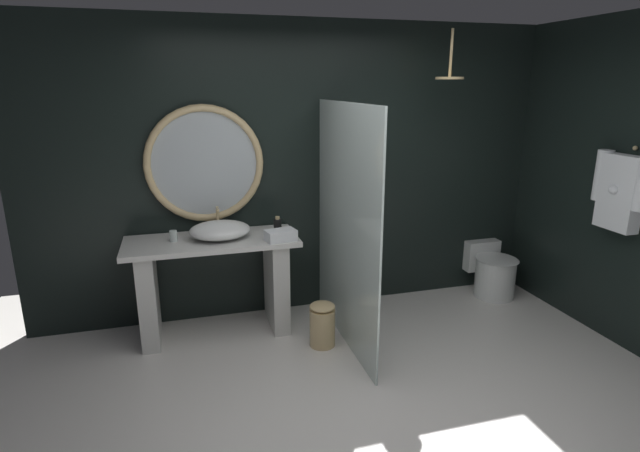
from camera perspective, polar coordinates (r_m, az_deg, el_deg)
name	(u,v)px	position (r m, az deg, el deg)	size (l,w,h in m)	color
ground_plane	(375,426)	(3.39, 6.34, -21.74)	(5.76, 5.76, 0.00)	silver
back_wall_panel	(301,171)	(4.56, -2.20, 6.26)	(4.80, 0.10, 2.60)	black
side_wall_right	(613,180)	(4.76, 30.38, 4.50)	(0.10, 2.47, 2.60)	black
vanity_counter	(214,278)	(4.31, -12.00, -5.79)	(1.40, 0.58, 0.84)	silver
vessel_sink	(220,230)	(4.18, -11.33, -0.46)	(0.50, 0.41, 0.23)	white
tumbler_cup	(173,236)	(4.20, -16.36, -1.10)	(0.06, 0.06, 0.09)	silver
soap_dispenser	(278,226)	(4.22, -4.85, -0.03)	(0.07, 0.07, 0.16)	black
round_wall_mirror	(205,164)	(4.33, -12.97, 6.87)	(0.99, 0.06, 0.99)	#D6B77F
shower_glass_panel	(346,228)	(3.95, 2.94, -0.20)	(0.02, 1.44, 1.93)	silver
rain_shower_head	(450,74)	(4.50, 14.57, 16.41)	(0.24, 0.24, 0.40)	#D6B77F
hanging_bathrobe	(621,188)	(4.51, 31.09, 3.71)	(0.20, 0.51, 0.65)	#D6B77F
toilet	(492,272)	(5.34, 19.01, -5.00)	(0.41, 0.56, 0.51)	white
waste_bin	(322,324)	(4.13, 0.27, -11.09)	(0.21, 0.21, 0.37)	#D6B77F
folded_hand_towel	(281,235)	(4.07, -4.50, -1.06)	(0.24, 0.15, 0.09)	white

